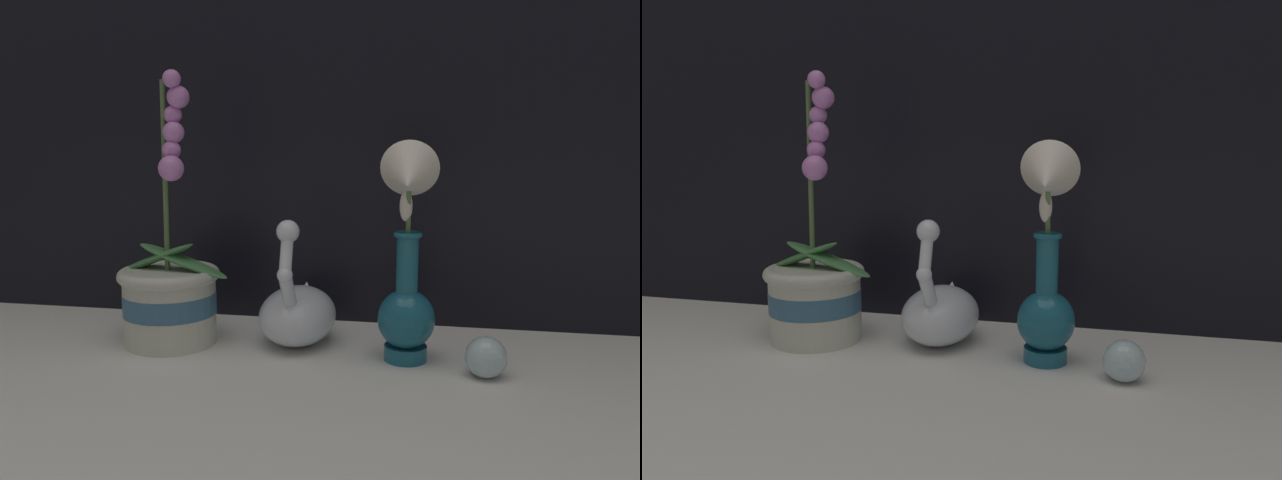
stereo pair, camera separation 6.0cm
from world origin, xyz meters
TOP-DOWN VIEW (x-y plane):
  - ground_plane at (0.00, 0.00)m, footprint 2.80×2.80m
  - orchid_potted_plant at (-0.23, 0.12)m, footprint 0.20×0.16m
  - swan_figurine at (-0.03, 0.15)m, footprint 0.12×0.19m
  - blue_vase at (0.14, 0.10)m, footprint 0.08×0.11m
  - glass_sphere at (0.25, 0.06)m, footprint 0.06×0.06m

SIDE VIEW (x-z plane):
  - ground_plane at x=0.00m, z-range 0.00..0.00m
  - glass_sphere at x=0.25m, z-range 0.00..0.06m
  - swan_figurine at x=-0.03m, z-range -0.05..0.15m
  - orchid_potted_plant at x=-0.23m, z-range -0.13..0.29m
  - blue_vase at x=0.14m, z-range -0.02..0.30m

